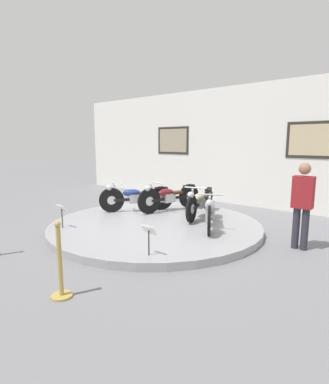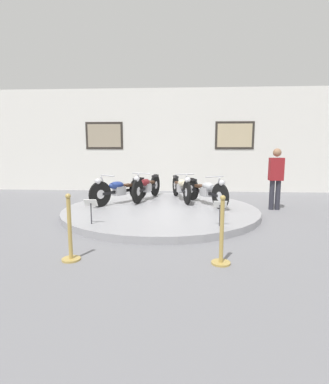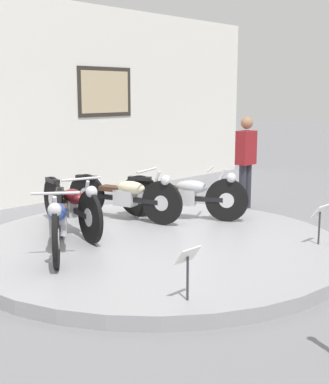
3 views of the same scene
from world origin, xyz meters
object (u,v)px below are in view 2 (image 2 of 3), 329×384
at_px(info_placard_front_left, 91,206).
at_px(stanchion_post_left_of_entry, 70,238).
at_px(motorcycle_blue, 119,189).
at_px(info_placard_front_centre, 220,208).
at_px(motorcycle_cream, 181,187).
at_px(motorcycle_silver, 206,190).
at_px(visitor_standing, 276,176).
at_px(stanchion_post_right_of_entry, 221,241).
at_px(motorcycle_maroon, 147,186).

distance_m(info_placard_front_left, stanchion_post_left_of_entry, 1.55).
relative_size(motorcycle_blue, info_placard_front_centre, 3.16).
bearing_deg(motorcycle_cream, motorcycle_silver, -43.32).
bearing_deg(visitor_standing, motorcycle_cream, 170.11).
height_order(info_placard_front_centre, visitor_standing, visitor_standing).
bearing_deg(stanchion_post_right_of_entry, visitor_standing, 63.94).
distance_m(motorcycle_silver, stanchion_post_right_of_entry, 3.69).
xyz_separation_m(motorcycle_silver, stanchion_post_left_of_entry, (-2.29, -3.68, -0.20)).
relative_size(motorcycle_cream, info_placard_front_left, 3.80).
xyz_separation_m(motorcycle_cream, visitor_standing, (2.51, -0.44, 0.38)).
distance_m(motorcycle_cream, info_placard_front_centre, 2.88).
bearing_deg(stanchion_post_left_of_entry, motorcycle_silver, 58.16).
bearing_deg(info_placard_front_left, visitor_standing, 28.54).
height_order(motorcycle_maroon, info_placard_front_left, motorcycle_maroon).
bearing_deg(visitor_standing, stanchion_post_right_of_entry, -116.06).
bearing_deg(motorcycle_blue, info_placard_front_centre, -41.38).
relative_size(motorcycle_blue, stanchion_post_left_of_entry, 1.58).
distance_m(motorcycle_blue, info_placard_front_centre, 3.26).
xyz_separation_m(motorcycle_blue, motorcycle_maroon, (0.67, 0.62, 0.01)).
height_order(motorcycle_silver, stanchion_post_right_of_entry, stanchion_post_right_of_entry).
distance_m(info_placard_front_centre, stanchion_post_left_of_entry, 2.86).
relative_size(motorcycle_blue, motorcycle_cream, 0.83).
bearing_deg(stanchion_post_right_of_entry, info_placard_front_centre, 84.22).
height_order(motorcycle_silver, info_placard_front_centre, motorcycle_silver).
height_order(motorcycle_blue, motorcycle_silver, motorcycle_blue).
distance_m(motorcycle_silver, info_placard_front_centre, 2.16).
xyz_separation_m(motorcycle_maroon, info_placard_front_left, (-0.78, -2.78, -0.03)).
bearing_deg(stanchion_post_right_of_entry, motorcycle_blue, 121.86).
distance_m(motorcycle_blue, motorcycle_silver, 2.33).
xyz_separation_m(motorcycle_maroon, motorcycle_silver, (1.66, -0.62, -0.01)).
bearing_deg(stanchion_post_right_of_entry, stanchion_post_left_of_entry, 180.00).
relative_size(info_placard_front_left, info_placard_front_centre, 1.00).
bearing_deg(info_placard_front_centre, stanchion_post_right_of_entry, -95.78).
bearing_deg(motorcycle_silver, info_placard_front_centre, -86.88).
height_order(motorcycle_maroon, info_placard_front_centre, motorcycle_maroon).
bearing_deg(stanchion_post_left_of_entry, stanchion_post_right_of_entry, 0.00).
height_order(stanchion_post_left_of_entry, stanchion_post_right_of_entry, same).
bearing_deg(motorcycle_blue, stanchion_post_left_of_entry, -89.34).
bearing_deg(stanchion_post_left_of_entry, info_placard_front_centre, 32.51).
relative_size(motorcycle_blue, info_placard_front_left, 3.16).
bearing_deg(stanchion_post_left_of_entry, motorcycle_maroon, 81.78).
height_order(info_placard_front_left, info_placard_front_centre, same).
distance_m(info_placard_front_left, stanchion_post_right_of_entry, 2.86).
height_order(motorcycle_blue, motorcycle_maroon, motorcycle_maroon).
bearing_deg(motorcycle_blue, visitor_standing, 2.47).
bearing_deg(motorcycle_maroon, motorcycle_silver, -20.57).
height_order(motorcycle_maroon, visitor_standing, visitor_standing).
relative_size(info_placard_front_left, stanchion_post_left_of_entry, 0.50).
xyz_separation_m(motorcycle_cream, stanchion_post_right_of_entry, (0.62, -4.31, -0.20)).
bearing_deg(motorcycle_silver, motorcycle_cream, 136.68).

